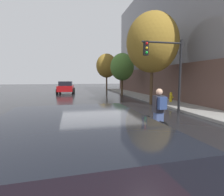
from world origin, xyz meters
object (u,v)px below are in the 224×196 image
cyclist (158,114)px  street_tree_near (152,43)px  sedan_near (75,182)px  sedan_mid (66,87)px  street_tree_far (107,66)px  traffic_light_near (168,63)px  street_tree_mid (122,67)px  manhole_cover (199,186)px  fire_hydrant (171,97)px

cyclist → street_tree_near: (3.26, 7.35, 3.86)m
sedan_near → sedan_mid: size_ratio=0.96×
sedan_near → cyclist: cyclist is taller
street_tree_near → street_tree_far: (-0.24, 16.29, -0.61)m
traffic_light_near → street_tree_near: bearing=78.2°
street_tree_near → street_tree_far: bearing=90.9°
sedan_near → street_tree_near: size_ratio=0.67×
sedan_near → sedan_mid: 22.74m
cyclist → street_tree_mid: 15.77m
traffic_light_near → street_tree_far: (0.50, 19.83, 1.23)m
sedan_mid → street_tree_near: (6.72, -12.03, 3.86)m
traffic_light_near → street_tree_near: size_ratio=0.60×
manhole_cover → sedan_near: size_ratio=0.14×
manhole_cover → street_tree_mid: street_tree_mid is taller
fire_hydrant → manhole_cover: bearing=-118.9°
cyclist → traffic_light_near: (2.52, 3.81, 2.02)m
manhole_cover → street_tree_far: size_ratio=0.11×
fire_hydrant → street_tree_mid: bearing=102.7°
traffic_light_near → street_tree_mid: (0.69, 11.42, 0.52)m
traffic_light_near → street_tree_near: (0.74, 3.54, 1.84)m
traffic_light_near → street_tree_mid: 11.45m
sedan_near → sedan_mid: (-0.65, 22.73, 0.02)m
street_tree_near → street_tree_far: 16.30m
sedan_near → fire_hydrant: (7.81, 10.70, -0.29)m
manhole_cover → street_tree_near: (3.78, 10.01, 4.70)m
street_tree_near → fire_hydrant: bearing=-0.1°
sedan_near → street_tree_far: (5.83, 26.99, 3.28)m
street_tree_mid → manhole_cover: bearing=-101.8°
sedan_near → fire_hydrant: size_ratio=5.96×
sedan_mid → sedan_near: bearing=-88.4°
manhole_cover → street_tree_far: (3.53, 26.30, 4.09)m
street_tree_far → street_tree_near: bearing=-89.1°
traffic_light_near → fire_hydrant: size_ratio=5.38×
sedan_mid → fire_hydrant: size_ratio=6.19×
manhole_cover → street_tree_mid: bearing=78.2°
traffic_light_near → manhole_cover: bearing=-115.2°
street_tree_mid → sedan_near: bearing=-108.0°
fire_hydrant → street_tree_near: bearing=179.9°
cyclist → street_tree_far: street_tree_far is taller
cyclist → street_tree_mid: (3.21, 15.23, 2.54)m
sedan_near → traffic_light_near: (5.33, 7.15, 2.04)m
sedan_near → street_tree_near: street_tree_near is taller
cyclist → street_tree_near: bearing=66.1°
sedan_near → street_tree_near: 12.90m
sedan_mid → street_tree_near: bearing=-60.8°
traffic_light_near → street_tree_mid: street_tree_mid is taller
fire_hydrant → street_tree_far: 16.79m
street_tree_far → sedan_near: bearing=-102.2°
cyclist → street_tree_near: size_ratio=0.25×
cyclist → street_tree_near: 8.92m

